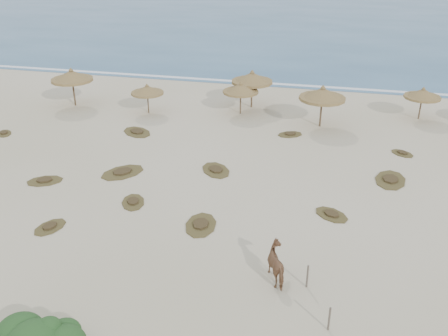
{
  "coord_description": "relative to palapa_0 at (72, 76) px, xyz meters",
  "views": [
    {
      "loc": [
        6.27,
        -19.42,
        13.35
      ],
      "look_at": [
        0.61,
        5.0,
        1.16
      ],
      "focal_mm": 40.0,
      "sensor_mm": 36.0,
      "label": 1
    }
  ],
  "objects": [
    {
      "name": "palapa_5",
      "position": [
        27.28,
        2.99,
        -0.47
      ],
      "size": [
        3.39,
        3.39,
        2.55
      ],
      "rotation": [
        0.0,
        0.0,
        -0.29
      ],
      "color": "brown",
      "rests_on": "ground"
    },
    {
      "name": "scrub_4",
      "position": [
        21.29,
        -12.99,
        -2.4
      ],
      "size": [
        2.24,
        2.12,
        0.16
      ],
      "rotation": [
        0.0,
        0.0,
        2.49
      ],
      "color": "brown",
      "rests_on": "ground"
    },
    {
      "name": "palapa_2",
      "position": [
        13.69,
        1.09,
        -0.43
      ],
      "size": [
        2.92,
        2.92,
        2.6
      ],
      "rotation": [
        0.0,
        0.0,
        -0.05
      ],
      "color": "brown",
      "rests_on": "ground"
    },
    {
      "name": "horse",
      "position": [
        19.29,
        -18.73,
        -1.68
      ],
      "size": [
        1.58,
        1.98,
        1.53
      ],
      "primitive_type": "imported",
      "rotation": [
        0.0,
        0.0,
        3.64
      ],
      "color": "brown",
      "rests_on": "ground"
    },
    {
      "name": "scrub_8",
      "position": [
        -1.87,
        -6.94,
        -2.4
      ],
      "size": [
        1.65,
        1.78,
        0.16
      ],
      "rotation": [
        0.0,
        0.0,
        2.18
      ],
      "color": "brown",
      "rests_on": "ground"
    },
    {
      "name": "scrub_9",
      "position": [
        15.02,
        -15.44,
        -2.4
      ],
      "size": [
        1.74,
        2.48,
        0.16
      ],
      "rotation": [
        0.0,
        0.0,
        1.67
      ],
      "color": "brown",
      "rests_on": "ground"
    },
    {
      "name": "palapa_4",
      "position": [
        19.97,
        -0.31,
        -0.0
      ],
      "size": [
        4.31,
        4.31,
        3.15
      ],
      "rotation": [
        0.0,
        0.0,
        0.35
      ],
      "color": "brown",
      "rests_on": "ground"
    },
    {
      "name": "palapa_0",
      "position": [
        0.0,
        0.0,
        0.0
      ],
      "size": [
        4.38,
        4.38,
        3.15
      ],
      "rotation": [
        0.0,
        0.0,
        -0.38
      ],
      "color": "brown",
      "rests_on": "ground"
    },
    {
      "name": "ground",
      "position": [
        14.6,
        -16.15,
        -2.45
      ],
      "size": [
        160.0,
        160.0,
        0.0
      ],
      "primitive_type": "plane",
      "color": "beige",
      "rests_on": "ground"
    },
    {
      "name": "ocean",
      "position": [
        14.6,
        58.85,
        -2.44
      ],
      "size": [
        200.0,
        100.0,
        0.01
      ],
      "primitive_type": "cube",
      "color": "#285379",
      "rests_on": "ground"
    },
    {
      "name": "scrub_1",
      "position": [
        8.88,
        -10.86,
        -2.4
      ],
      "size": [
        3.07,
        3.22,
        0.16
      ],
      "rotation": [
        0.0,
        0.0,
        0.9
      ],
      "color": "brown",
      "rests_on": "ground"
    },
    {
      "name": "scrub_2",
      "position": [
        10.89,
        -14.08,
        -2.4
      ],
      "size": [
        1.81,
        2.17,
        0.16
      ],
      "rotation": [
        0.0,
        0.0,
        1.95
      ],
      "color": "brown",
      "rests_on": "ground"
    },
    {
      "name": "palapa_3",
      "position": [
        14.27,
        2.82,
        -0.03
      ],
      "size": [
        4.06,
        4.06,
        3.11
      ],
      "rotation": [
        0.0,
        0.0,
        -0.26
      ],
      "color": "brown",
      "rests_on": "ground"
    },
    {
      "name": "scrub_11",
      "position": [
        7.85,
        -17.3,
        -2.4
      ],
      "size": [
        1.66,
        2.04,
        0.16
      ],
      "rotation": [
        0.0,
        0.0,
        1.23
      ],
      "color": "brown",
      "rests_on": "ground"
    },
    {
      "name": "foam_line",
      "position": [
        14.6,
        9.85,
        -2.44
      ],
      "size": [
        70.0,
        0.6,
        0.01
      ],
      "primitive_type": "cube",
      "color": "white",
      "rests_on": "ground"
    },
    {
      "name": "palapa_1",
      "position": [
        6.58,
        -0.4,
        -0.59
      ],
      "size": [
        2.96,
        2.96,
        2.39
      ],
      "rotation": [
        0.0,
        0.0,
        -0.17
      ],
      "color": "brown",
      "rests_on": "ground"
    },
    {
      "name": "scrub_6",
      "position": [
        7.27,
        -4.57,
        -2.4
      ],
      "size": [
        2.98,
        2.81,
        0.16
      ],
      "rotation": [
        0.0,
        0.0,
        2.5
      ],
      "color": "brown",
      "rests_on": "ground"
    },
    {
      "name": "fence_post_far",
      "position": [
        20.5,
        -18.94,
        -1.91
      ],
      "size": [
        0.1,
        0.1,
        1.07
      ],
      "primitive_type": "cylinder",
      "rotation": [
        0.0,
        0.0,
        0.3
      ],
      "color": "brown",
      "rests_on": "ground"
    },
    {
      "name": "scrub_5",
      "position": [
        24.5,
        -8.26,
        -2.4
      ],
      "size": [
        2.11,
        2.89,
        0.16
      ],
      "rotation": [
        0.0,
        0.0,
        1.42
      ],
      "color": "brown",
      "rests_on": "ground"
    },
    {
      "name": "scrub_0",
      "position": [
        4.93,
        -12.91,
        -2.4
      ],
      "size": [
        2.42,
        2.1,
        0.16
      ],
      "rotation": [
        0.0,
        0.0,
        0.46
      ],
      "color": "brown",
      "rests_on": "ground"
    },
    {
      "name": "fence_post_near",
      "position": [
        21.46,
        -21.2,
        -1.93
      ],
      "size": [
        0.08,
        0.08,
        1.03
      ],
      "primitive_type": "cylinder",
      "rotation": [
        0.0,
        0.0,
        0.01
      ],
      "color": "brown",
      "rests_on": "ground"
    },
    {
      "name": "scrub_10",
      "position": [
        25.5,
        -4.15,
        -2.4
      ],
      "size": [
        1.81,
        1.73,
        0.16
      ],
      "rotation": [
        0.0,
        0.0,
        2.46
      ],
      "color": "brown",
      "rests_on": "ground"
    },
    {
      "name": "scrub_7",
      "position": [
        18.02,
        -2.51,
        -2.4
      ],
      "size": [
        2.14,
        1.9,
        0.16
      ],
      "rotation": [
        0.0,
        0.0,
        0.52
      ],
      "color": "brown",
      "rests_on": "ground"
    },
    {
      "name": "scrub_3",
      "position": [
        14.27,
        -9.3,
        -2.4
      ],
      "size": [
        2.62,
        2.82,
        0.16
      ],
      "rotation": [
        0.0,
        0.0,
        2.18
      ],
      "color": "brown",
      "rests_on": "ground"
    }
  ]
}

